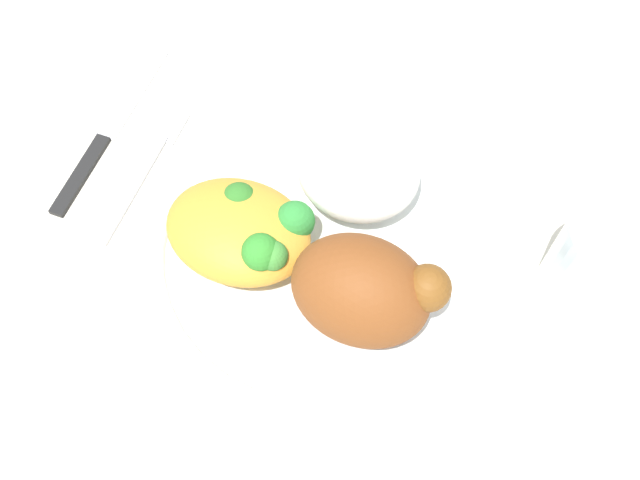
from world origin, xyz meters
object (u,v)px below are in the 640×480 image
napkin (559,417)px  water_glass (599,266)px  plate (320,251)px  rice_pile (359,171)px  mac_cheese_with_broccoli (243,231)px  knife (103,137)px  roasted_chicken (364,290)px  fork (146,166)px

napkin → water_glass: bearing=94.8°
napkin → plate: bearing=165.0°
rice_pile → napkin: bearing=-30.4°
rice_pile → water_glass: 0.18m
plate → mac_cheese_with_broccoli: bearing=-159.6°
rice_pile → mac_cheese_with_broccoli: size_ratio=0.86×
rice_pile → knife: rice_pile is taller
knife → roasted_chicken: bearing=-15.5°
mac_cheese_with_broccoli → napkin: size_ratio=1.00×
knife → napkin: bearing=-11.9°
roasted_chicken → water_glass: (0.14, 0.08, -0.01)m
roasted_chicken → napkin: bearing=-5.7°
plate → napkin: bearing=-15.0°
fork → knife: knife is taller
plate → fork: 0.16m
roasted_chicken → mac_cheese_with_broccoli: size_ratio=0.96×
plate → fork: size_ratio=1.75×
rice_pile → water_glass: water_glass is taller
roasted_chicken → mac_cheese_with_broccoli: (-0.10, 0.02, -0.02)m
roasted_chicken → rice_pile: size_ratio=1.12×
rice_pile → fork: rice_pile is taller
mac_cheese_with_broccoli → knife: size_ratio=0.57×
roasted_chicken → mac_cheese_with_broccoli: bearing=169.4°
plate → mac_cheese_with_broccoli: (-0.05, -0.02, 0.03)m
water_glass → fork: bearing=-176.4°
mac_cheese_with_broccoli → fork: (-0.11, 0.04, -0.03)m
fork → mac_cheese_with_broccoli: bearing=-20.2°
knife → water_glass: water_glass is taller
mac_cheese_with_broccoli → napkin: 0.25m
rice_pile → water_glass: bearing=-4.8°
roasted_chicken → knife: bearing=164.5°
roasted_chicken → napkin: (0.15, -0.01, -0.05)m
roasted_chicken → rice_pile: roasted_chicken is taller
water_glass → napkin: (0.01, -0.10, -0.04)m
plate → knife: 0.21m
napkin → roasted_chicken: bearing=174.3°
rice_pile → mac_cheese_with_broccoli: same height
plate → napkin: plate is taller
water_glass → napkin: bearing=-85.2°
mac_cheese_with_broccoli → napkin: mac_cheese_with_broccoli is taller
plate → mac_cheese_with_broccoli: 0.06m
fork → water_glass: bearing=3.6°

